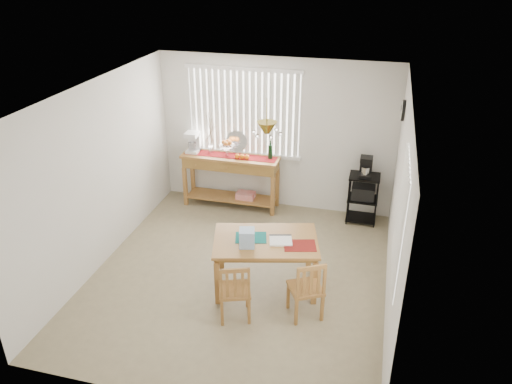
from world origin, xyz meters
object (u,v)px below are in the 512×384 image
(sideboard, at_px, (231,169))
(chair_left, at_px, (235,291))
(cart_items, at_px, (366,167))
(dining_table, at_px, (266,245))
(wire_cart, at_px, (363,194))
(chair_right, at_px, (307,289))

(sideboard, relative_size, chair_left, 2.04)
(cart_items, xyz_separation_m, dining_table, (-1.13, -2.14, -0.34))
(wire_cart, relative_size, cart_items, 2.43)
(chair_left, bearing_deg, wire_cart, 65.02)
(sideboard, height_order, chair_left, sideboard)
(sideboard, bearing_deg, chair_left, -72.25)
(sideboard, xyz_separation_m, chair_left, (0.92, -2.86, -0.31))
(cart_items, bearing_deg, sideboard, -179.62)
(sideboard, relative_size, chair_right, 2.01)
(dining_table, distance_m, chair_left, 0.80)
(sideboard, bearing_deg, dining_table, -62.18)
(cart_items, bearing_deg, chair_left, -114.92)
(wire_cart, bearing_deg, chair_left, -114.98)
(wire_cart, height_order, chair_right, chair_right)
(chair_left, xyz_separation_m, chair_right, (0.84, 0.25, 0.01))
(wire_cart, distance_m, dining_table, 2.42)
(cart_items, xyz_separation_m, chair_right, (-0.50, -2.63, -0.57))
(wire_cart, height_order, chair_left, wire_cart)
(dining_table, bearing_deg, wire_cart, 62.06)
(chair_right, bearing_deg, sideboard, 123.86)
(sideboard, xyz_separation_m, chair_right, (1.75, -2.61, -0.30))
(chair_left, height_order, chair_right, chair_right)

